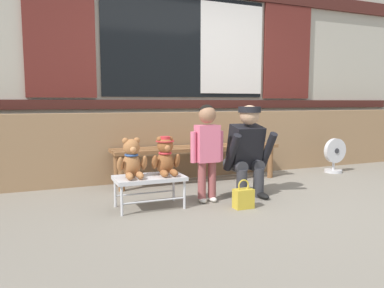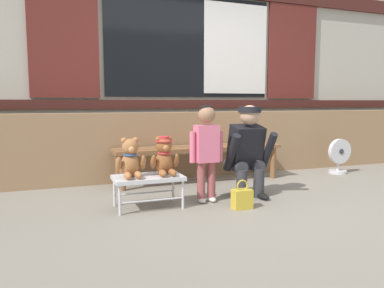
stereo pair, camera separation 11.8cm
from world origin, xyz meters
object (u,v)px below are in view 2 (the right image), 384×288
Objects in this scene: wooden_bench_long at (199,152)px; child_standing at (206,142)px; teddy_bear_with_hat at (164,157)px; adult_crouching at (248,151)px; floor_fan at (339,156)px; handbag_on_ground at (242,198)px; small_display_bench at (148,179)px; teddy_bear_plain at (131,159)px.

child_standing reaches higher than wooden_bench_long.
adult_crouching reaches higher than teddy_bear_with_hat.
wooden_bench_long is 5.78× the size of teddy_bear_with_hat.
wooden_bench_long is at bearing 174.67° from floor_fan.
adult_crouching is 0.61m from handbag_on_ground.
child_standing reaches higher than handbag_on_ground.
small_display_bench is 1.33× the size of floor_fan.
teddy_bear_with_hat is 0.44m from child_standing.
child_standing reaches higher than small_display_bench.
handbag_on_ground is at bearing -56.28° from child_standing.
child_standing is (0.74, -0.01, 0.13)m from teddy_bear_plain.
teddy_bear_plain is 0.38× the size of child_standing.
wooden_bench_long is 2.19× the size of child_standing.
handbag_on_ground is at bearing -92.79° from wooden_bench_long.
small_display_bench is at bearing -166.28° from floor_fan.
child_standing is at bearing -0.96° from small_display_bench.
child_standing is (0.58, -0.01, 0.33)m from small_display_bench.
teddy_bear_plain is 0.32m from teddy_bear_with_hat.
teddy_bear_plain is 0.38× the size of adult_crouching.
child_standing is 2.41m from floor_fan.
small_display_bench is 1.76× the size of teddy_bear_plain.
adult_crouching is (1.07, 0.05, 0.21)m from small_display_bench.
child_standing is (-0.28, -0.89, 0.22)m from wooden_bench_long.
child_standing is at bearing -1.62° from teddy_bear_with_hat.
wooden_bench_long is 0.87m from adult_crouching.
floor_fan is (3.02, 0.70, -0.23)m from teddy_bear_plain.
adult_crouching is at bearing 2.46° from small_display_bench.
floor_fan is (2.06, 1.04, 0.14)m from handbag_on_ground.
teddy_bear_with_hat is 1.34× the size of handbag_on_ground.
teddy_bear_plain is (-0.16, 0.00, 0.20)m from small_display_bench.
teddy_bear_with_hat is at bearing 178.38° from child_standing.
wooden_bench_long is 2.21× the size of adult_crouching.
wooden_bench_long reaches higher than small_display_bench.
teddy_bear_with_hat is (-0.70, -0.88, 0.10)m from wooden_bench_long.
teddy_bear_with_hat is at bearing -165.54° from floor_fan.
adult_crouching is (0.21, -0.84, 0.11)m from wooden_bench_long.
child_standing is 0.64m from handbag_on_ground.
floor_fan is (1.79, 0.65, -0.24)m from adult_crouching.
small_display_bench is at bearing -179.23° from teddy_bear_with_hat.
small_display_bench is 0.67× the size of adult_crouching.
teddy_bear_with_hat is at bearing -128.51° from wooden_bench_long.
wooden_bench_long is 5.78× the size of teddy_bear_plain.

